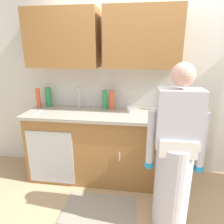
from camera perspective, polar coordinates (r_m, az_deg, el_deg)
ground_plane at (r=2.43m, az=8.03°, el=-27.80°), size 9.00×9.00×0.00m
kitchen_wall_with_uppers at (r=2.73m, az=6.47°, el=12.12°), size 4.80×0.44×2.70m
counter_cabinet at (r=2.77m, az=-3.18°, el=-9.89°), size 1.90×0.62×0.90m
countertop at (r=2.60m, az=-3.27°, el=-0.58°), size 1.96×0.66×0.04m
sink at (r=2.67m, az=-9.42°, el=-0.15°), size 0.50×0.36×0.35m
person_at_sink at (r=2.02m, az=17.31°, el=-13.89°), size 0.55×0.34×1.62m
floor_mat at (r=2.49m, az=-3.68°, el=-26.05°), size 0.80×0.50×0.01m
bottle_water_tall at (r=2.71m, az=-2.06°, el=3.55°), size 0.07×0.07×0.27m
bottle_water_short at (r=2.99m, az=-20.33°, el=3.82°), size 0.06×0.06×0.27m
bottle_dish_liquid at (r=2.99m, az=-17.72°, el=4.09°), size 0.08×0.08×0.27m
bottle_soap at (r=2.75m, az=13.71°, el=2.97°), size 0.07×0.07×0.24m
bottle_cleaner_spray at (r=2.71m, az=-0.13°, el=3.42°), size 0.07×0.07×0.25m
cup_by_sink at (r=2.62m, az=5.09°, el=0.93°), size 0.08×0.08×0.08m
knife_on_counter at (r=2.75m, az=-20.28°, el=-0.12°), size 0.08×0.24×0.01m
sponge at (r=2.67m, az=14.85°, el=0.13°), size 0.11×0.07×0.03m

